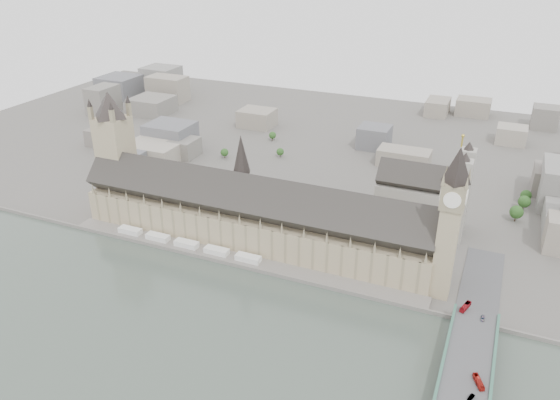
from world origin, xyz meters
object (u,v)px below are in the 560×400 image
at_px(victoria_tower, 115,147).
at_px(red_bus_north, 465,307).
at_px(elizabeth_tower, 451,213).
at_px(car_approach, 483,318).
at_px(palace_of_westminster, 251,215).
at_px(car_silver, 471,397).
at_px(westminster_abbey, 424,197).
at_px(red_bus_south, 479,382).

relative_size(victoria_tower, red_bus_north, 8.97).
distance_m(elizabeth_tower, car_approach, 62.26).
relative_size(palace_of_westminster, car_silver, 54.74).
height_order(westminster_abbey, car_approach, westminster_abbey).
height_order(elizabeth_tower, red_bus_south, elizabeth_tower).
distance_m(westminster_abbey, red_bus_north, 120.11).
bearing_deg(car_approach, palace_of_westminster, 164.38).
relative_size(palace_of_westminster, car_approach, 52.63).
bearing_deg(victoria_tower, red_bus_south, -19.15).
distance_m(palace_of_westminster, victoria_tower, 126.41).
bearing_deg(red_bus_south, victoria_tower, 135.94).
distance_m(elizabeth_tower, westminster_abbey, 96.91).
distance_m(red_bus_south, car_silver, 11.28).
distance_m(elizabeth_tower, victoria_tower, 260.64).
relative_size(palace_of_westminster, westminster_abbey, 3.90).
height_order(westminster_abbey, red_bus_south, westminster_abbey).
relative_size(westminster_abbey, red_bus_south, 6.47).
relative_size(victoria_tower, car_approach, 19.86).
distance_m(palace_of_westminster, car_silver, 196.73).
xyz_separation_m(palace_of_westminster, victoria_tower, (-122.00, 6.30, 32.50)).
distance_m(victoria_tower, car_approach, 294.91).
xyz_separation_m(westminster_abbey, red_bus_north, (44.52, -110.76, -13.28)).
relative_size(palace_of_westminster, red_bus_south, 25.23).
height_order(palace_of_westminster, elizabeth_tower, elizabeth_tower).
xyz_separation_m(palace_of_westminster, car_approach, (165.61, -41.61, -11.72)).
bearing_deg(westminster_abbey, car_silver, -73.15).
bearing_deg(westminster_abbey, palace_of_westminster, -145.83).
bearing_deg(elizabeth_tower, red_bus_north, -53.71).
relative_size(westminster_abbey, car_silver, 14.05).
bearing_deg(red_bus_north, car_approach, -13.68).
distance_m(car_silver, car_approach, 63.82).
distance_m(elizabeth_tower, red_bus_south, 99.45).
distance_m(red_bus_north, car_silver, 70.72).
relative_size(elizabeth_tower, car_silver, 22.21).
bearing_deg(car_silver, elizabeth_tower, 126.96).
bearing_deg(car_silver, car_approach, 110.57).
relative_size(elizabeth_tower, car_approach, 21.35).
bearing_deg(car_approach, westminster_abbey, 113.55).
bearing_deg(car_approach, red_bus_north, 147.31).
relative_size(red_bus_south, car_approach, 2.09).
xyz_separation_m(victoria_tower, red_bus_north, (277.45, -41.76, -43.40)).
xyz_separation_m(victoria_tower, westminster_abbey, (232.92, 69.00, -30.12)).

